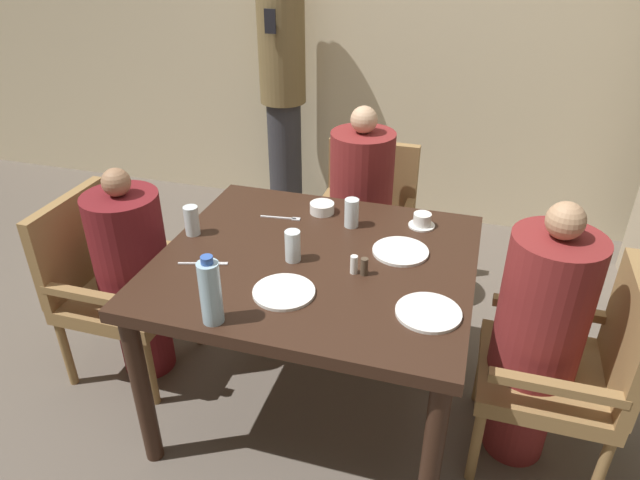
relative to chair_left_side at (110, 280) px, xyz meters
The scene contains 23 objects.
ground_plane 1.10m from the chair_left_side, ahead, with size 16.00×16.00×0.00m, color #60564C.
wall_back 2.42m from the chair_left_side, 63.70° to the left, with size 8.00×0.06×2.80m.
dining_table 1.01m from the chair_left_side, ahead, with size 1.21×1.07×0.76m.
chair_left_side is the anchor object (origin of this frame).
diner_in_left_chair 0.15m from the chair_left_side, ahead, with size 0.32×0.32×1.03m.
chair_far_side 1.35m from the chair_left_side, 42.99° to the left, with size 0.50×0.50×0.86m.
diner_in_far_chair 1.27m from the chair_left_side, 38.44° to the left, with size 0.32×0.32×1.14m.
chair_right_side 1.98m from the chair_left_side, ahead, with size 0.50×0.50×0.86m.
diner_in_right_chair 1.84m from the chair_left_side, ahead, with size 0.32×0.32×1.12m.
standing_host 1.80m from the chair_left_side, 82.22° to the left, with size 0.30×0.34×1.78m.
plate_main_left 1.34m from the chair_left_side, ahead, with size 0.22×0.22×0.01m.
plate_main_right 1.50m from the chair_left_side, ahead, with size 0.22×0.22×0.01m.
plate_dessert_center 1.03m from the chair_left_side, 15.31° to the right, with size 0.22×0.22×0.01m.
teacup_with_saucer 1.43m from the chair_left_side, 15.54° to the left, with size 0.11×0.11×0.06m.
bowl_small 1.03m from the chair_left_side, 22.62° to the left, with size 0.11×0.11×0.05m.
water_bottle 1.00m from the chair_left_side, 31.13° to the right, with size 0.07×0.07×0.25m.
glass_tall_near 0.57m from the chair_left_side, ahead, with size 0.06×0.06×0.12m.
glass_tall_mid 1.15m from the chair_left_side, 15.41° to the left, with size 0.06×0.06×0.12m.
glass_tall_far 0.98m from the chair_left_side, ahead, with size 0.06×0.06×0.12m.
salt_shaker 1.20m from the chair_left_side, ahead, with size 0.03×0.03×0.07m.
pepper_shaker 1.24m from the chair_left_side, ahead, with size 0.03×0.03×0.07m.
fork_beside_plate 0.86m from the chair_left_side, 19.74° to the left, with size 0.18×0.04×0.00m.
knife_beside_plate 0.69m from the chair_left_side, 15.32° to the right, with size 0.19×0.07×0.00m.
Camera 1 is at (0.55, -1.80, 1.93)m, focal length 32.00 mm.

